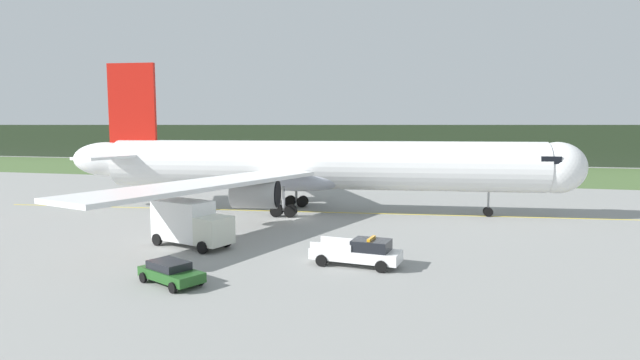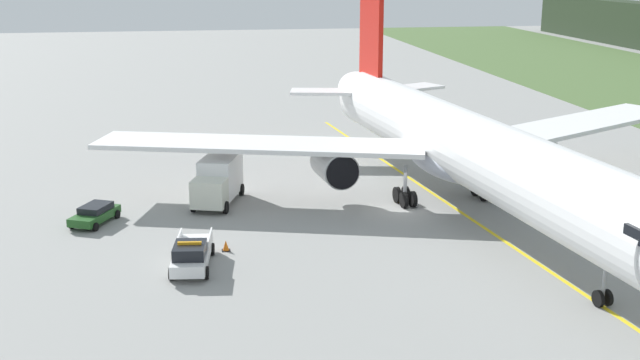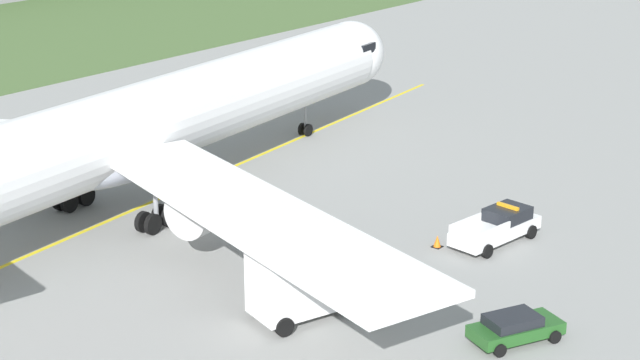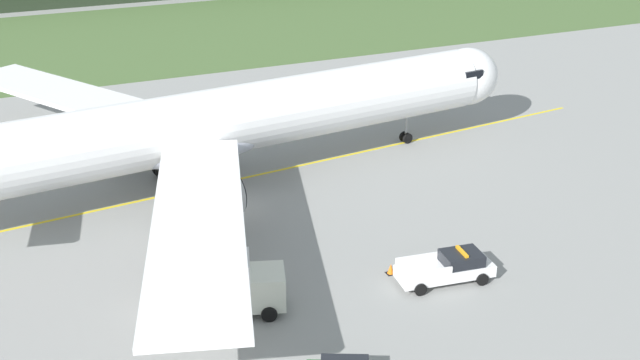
{
  "view_description": "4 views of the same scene",
  "coord_description": "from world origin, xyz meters",
  "views": [
    {
      "loc": [
        15.09,
        -47.69,
        9.06
      ],
      "look_at": [
        1.42,
        4.3,
        3.34
      ],
      "focal_mm": 29.19,
      "sensor_mm": 36.0,
      "label": 1
    },
    {
      "loc": [
        54.97,
        -15.35,
        17.67
      ],
      "look_at": [
        3.56,
        -6.74,
        3.53
      ],
      "focal_mm": 45.69,
      "sensor_mm": 36.0,
      "label": 2
    },
    {
      "loc": [
        -38.52,
        -41.6,
        21.95
      ],
      "look_at": [
        5.4,
        -5.95,
        2.55
      ],
      "focal_mm": 59.31,
      "sensor_mm": 36.0,
      "label": 3
    },
    {
      "loc": [
        -14.66,
        -50.53,
        24.88
      ],
      "look_at": [
        5.21,
        -5.49,
        3.33
      ],
      "focal_mm": 45.4,
      "sensor_mm": 36.0,
      "label": 4
    }
  ],
  "objects": [
    {
      "name": "catering_truck",
      "position": [
        -4.04,
        -13.18,
        1.79
      ],
      "size": [
        6.8,
        4.3,
        3.56
      ],
      "color": "beige",
      "rests_on": "ground"
    },
    {
      "name": "taxiway_centerline_main",
      "position": [
        1.56,
        4.05,
        0.0
      ],
      "size": [
        70.45,
        8.08,
        0.01
      ],
      "primitive_type": "cube",
      "rotation": [
        0.0,
        0.0,
        0.11
      ],
      "color": "yellow",
      "rests_on": "ground"
    },
    {
      "name": "ops_pickup_truck",
      "position": [
        9.19,
        -15.36,
        0.9
      ],
      "size": [
        6.0,
        2.81,
        1.94
      ],
      "color": "white",
      "rests_on": "ground"
    },
    {
      "name": "staff_car",
      "position": [
        -0.54,
        -21.85,
        0.7
      ],
      "size": [
        4.52,
        3.39,
        1.3
      ],
      "color": "#21511F",
      "rests_on": "ground"
    },
    {
      "name": "apron_cone",
      "position": [
        6.49,
        -13.23,
        0.32
      ],
      "size": [
        0.53,
        0.53,
        0.67
      ],
      "color": "black",
      "rests_on": "ground"
    },
    {
      "name": "ground",
      "position": [
        0.0,
        0.0,
        0.0
      ],
      "size": [
        320.0,
        320.0,
        0.0
      ],
      "primitive_type": "plane",
      "color": "gray"
    },
    {
      "name": "airliner",
      "position": [
        0.75,
        3.96,
        4.8
      ],
      "size": [
        53.63,
        51.1,
        15.62
      ],
      "color": "white",
      "rests_on": "ground"
    }
  ]
}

